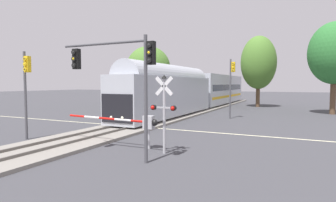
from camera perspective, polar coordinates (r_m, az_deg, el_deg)
name	(u,v)px	position (r m, az deg, el deg)	size (l,w,h in m)	color
ground_plane	(134,126)	(23.23, -6.86, -5.19)	(220.00, 220.00, 0.00)	#3D3D42
road_centre_stripe	(134,126)	(23.23, -6.86, -5.18)	(44.00, 0.20, 0.01)	beige
railway_track	(134,125)	(23.21, -6.86, -4.96)	(4.40, 80.00, 0.32)	gray
commuter_train	(199,89)	(37.62, 6.38, 2.42)	(3.04, 40.19, 5.16)	#B2B7C1
crossing_gate_near	(137,122)	(15.44, -6.28, -4.36)	(6.15, 0.40, 1.80)	#B7B7BC
crossing_signal_mast	(164,106)	(13.89, -0.84, -0.94)	(1.36, 0.44, 3.98)	#B2B2B7
traffic_signal_near_right	(120,67)	(12.97, -9.81, 6.82)	(5.08, 0.38, 5.64)	#4C4C51
traffic_signal_median	(26,81)	(19.51, -27.00, 3.70)	(0.53, 0.38, 5.52)	#4C4C51
traffic_signal_far_side	(232,79)	(28.66, 12.87, 4.41)	(0.53, 0.38, 5.98)	#4C4C51
elm_centre_background	(258,63)	(44.54, 18.00, 7.46)	(5.24, 5.24, 10.71)	brown
oak_behind_train	(148,68)	(43.40, -4.02, 6.72)	(6.75, 6.75, 9.27)	brown
maple_right_background	(335,53)	(37.31, 30.87, 8.37)	(5.65, 5.65, 10.56)	brown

